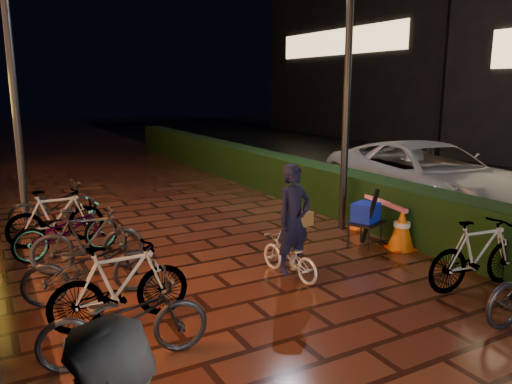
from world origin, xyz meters
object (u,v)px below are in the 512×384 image
traffic_barrier (380,219)px  cart_assembly (366,215)px  cyclist (291,237)px  van (427,177)px

traffic_barrier → cart_assembly: 0.68m
traffic_barrier → cyclist: bearing=-161.0°
van → traffic_barrier: 2.70m
cyclist → traffic_barrier: size_ratio=0.94×
traffic_barrier → van: bearing=24.8°
traffic_barrier → cart_assembly: cart_assembly is taller
cart_assembly → van: bearing=24.9°
traffic_barrier → cart_assembly: (-0.58, -0.27, 0.21)m
van → cyclist: cyclist is taller
cyclist → traffic_barrier: cyclist is taller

